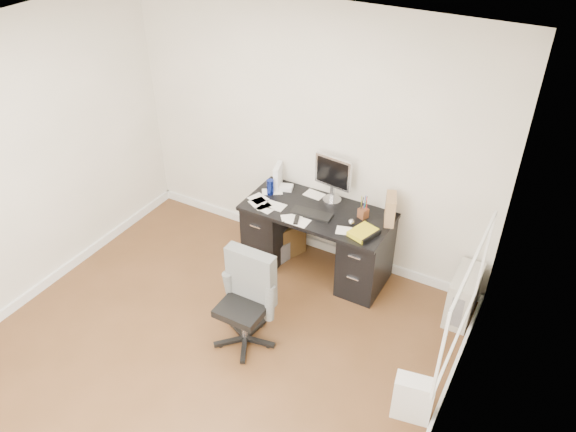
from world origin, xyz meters
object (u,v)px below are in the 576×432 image
Objects in this scene: desk at (317,238)px; keyboard at (312,214)px; wicker_basket at (281,235)px; office_chair at (243,303)px; lcd_monitor at (333,179)px; pc_tower at (463,296)px.

desk is 3.66× the size of keyboard.
wicker_basket is (-0.48, 0.10, -0.20)m from desk.
office_chair is at bearing -98.68° from keyboard.
lcd_monitor is (0.05, 0.23, 0.61)m from desk.
lcd_monitor is at bearing 13.51° from wicker_basket.
wicker_basket is (-0.39, 1.35, -0.27)m from office_chair.
keyboard is at bearing 85.69° from office_chair.
wicker_basket is at bearing 105.64° from office_chair.
office_chair is at bearing -94.32° from desk.
office_chair is 2.40× the size of wicker_basket.
desk is 3.84× the size of wicker_basket.
lcd_monitor is at bearing 84.18° from office_chair.
keyboard reaches higher than pc_tower.
desk is 0.38m from keyboard.
pc_tower is 2.02m from wicker_basket.
office_chair reaches higher than keyboard.
keyboard is at bearing -98.20° from desk.
wicker_basket is at bearing 151.53° from keyboard.
keyboard reaches higher than desk.
office_chair is at bearing -88.46° from lcd_monitor.
keyboard is at bearing -23.76° from wicker_basket.
lcd_monitor is 0.98m from wicker_basket.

